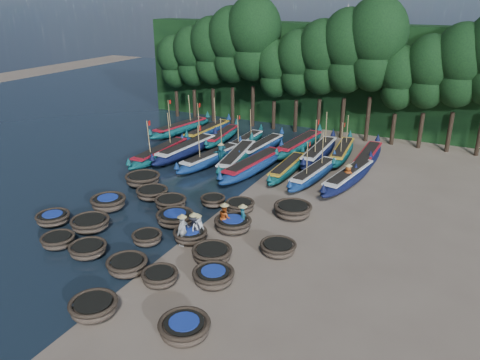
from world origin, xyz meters
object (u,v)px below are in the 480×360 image
at_px(long_boat_4, 237,158).
at_px(long_boat_15, 319,152).
at_px(coracle_8, 160,277).
at_px(fisherman_5, 221,155).
at_px(fisherman_3, 194,227).
at_px(coracle_19, 278,248).
at_px(coracle_4, 184,328).
at_px(coracle_14, 212,253).
at_px(coracle_22, 213,201).
at_px(long_boat_6, 287,168).
at_px(long_boat_13, 262,147).
at_px(coracle_3, 94,307).
at_px(long_boat_7, 314,174).
at_px(long_boat_14, 300,144).
at_px(coracle_5, 58,240).
at_px(fisherman_4, 183,230).
at_px(long_boat_17, 367,158).
at_px(coracle_7, 127,265).
at_px(coracle_23, 240,206).
at_px(coracle_17, 175,218).
at_px(coracle_21, 152,193).
at_px(long_boat_16, 342,152).
at_px(long_boat_1, 161,153).
at_px(coracle_11, 90,223).
at_px(long_boat_3, 211,158).
at_px(coracle_18, 233,224).
at_px(fisherman_1, 243,216).
at_px(coracle_9, 213,276).
at_px(coracle_20, 143,179).
at_px(coracle_24, 293,210).
at_px(long_boat_12, 244,142).
at_px(fisherman_6, 348,175).
at_px(fisherman_0, 198,227).
at_px(long_boat_5, 254,165).
at_px(long_boat_11, 222,136).
at_px(long_boat_2, 187,149).
at_px(coracle_15, 108,202).
at_px(coracle_6, 88,249).
at_px(coracle_10, 53,218).
at_px(long_boat_9, 181,128).
at_px(long_boat_10, 207,131).
at_px(coracle_13, 190,235).

bearing_deg(long_boat_4, long_boat_15, 29.16).
distance_m(coracle_8, fisherman_5, 16.25).
bearing_deg(fisherman_3, coracle_19, 29.71).
relative_size(coracle_4, coracle_14, 1.15).
relative_size(coracle_22, long_boat_6, 0.26).
bearing_deg(coracle_22, long_boat_13, 98.36).
bearing_deg(coracle_3, coracle_22, 94.82).
xyz_separation_m(long_boat_7, long_boat_15, (-1.12, 4.75, 0.06)).
bearing_deg(long_boat_14, coracle_5, -99.31).
relative_size(coracle_8, fisherman_4, 0.88).
height_order(long_boat_17, fisherman_5, fisherman_5).
distance_m(coracle_19, long_boat_17, 15.91).
relative_size(coracle_7, coracle_23, 1.11).
xyz_separation_m(coracle_14, fisherman_3, (-1.83, 1.29, 0.46)).
bearing_deg(coracle_5, coracle_4, -16.49).
distance_m(coracle_17, coracle_21, 4.26).
bearing_deg(coracle_21, coracle_5, -94.77).
bearing_deg(coracle_7, long_boat_16, 77.90).
height_order(coracle_23, long_boat_1, long_boat_1).
distance_m(coracle_11, long_boat_3, 12.67).
xyz_separation_m(coracle_5, coracle_17, (4.10, 4.97, 0.06)).
relative_size(coracle_18, fisherman_1, 1.25).
height_order(coracle_9, coracle_20, coracle_20).
relative_size(coracle_9, coracle_24, 0.77).
bearing_deg(long_boat_12, coracle_3, -79.59).
bearing_deg(fisherman_1, fisherman_6, -56.39).
xyz_separation_m(coracle_20, fisherman_0, (7.65, -5.05, 0.38)).
distance_m(long_boat_5, long_boat_12, 6.10).
xyz_separation_m(coracle_18, long_boat_7, (1.59, 9.50, 0.08)).
bearing_deg(long_boat_11, long_boat_2, -103.11).
height_order(coracle_11, coracle_15, coracle_15).
distance_m(coracle_11, coracle_18, 8.14).
xyz_separation_m(coracle_6, coracle_18, (5.38, 5.77, 0.07)).
bearing_deg(fisherman_1, coracle_24, -68.70).
relative_size(coracle_21, coracle_24, 0.90).
distance_m(coracle_10, long_boat_12, 18.42).
relative_size(coracle_22, long_boat_9, 0.23).
relative_size(coracle_10, long_boat_14, 0.28).
distance_m(long_boat_10, long_boat_12, 4.78).
xyz_separation_m(coracle_9, coracle_18, (-1.64, 5.08, 0.01)).
bearing_deg(coracle_8, fisherman_1, 81.07).
height_order(coracle_6, coracle_8, coracle_8).
distance_m(coracle_14, coracle_21, 8.88).
relative_size(coracle_17, long_boat_5, 0.29).
relative_size(coracle_22, long_boat_3, 0.23).
distance_m(coracle_5, coracle_22, 9.50).
bearing_deg(coracle_24, coracle_3, -108.12).
bearing_deg(coracle_17, coracle_13, -35.05).
bearing_deg(long_boat_3, coracle_4, -54.07).
height_order(coracle_3, long_boat_10, long_boat_10).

